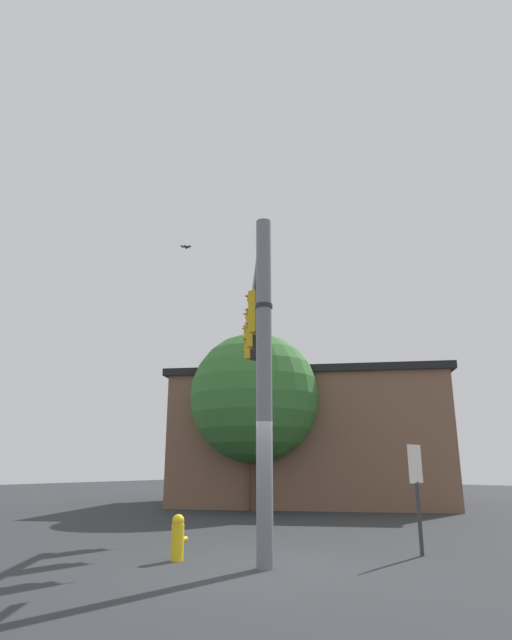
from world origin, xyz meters
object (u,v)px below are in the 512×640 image
object	(u,v)px
bird_flying	(186,247)
traffic_light_nearest_pole	(257,312)
street_name_sign	(263,311)
traffic_light_mid_inner	(254,329)
traffic_light_mid_outer	(251,342)
fire_hydrant	(178,537)
historical_marker	(416,481)

from	to	relation	value
bird_flying	traffic_light_nearest_pole	bearing A→B (deg)	-99.56
traffic_light_nearest_pole	street_name_sign	distance (m)	2.15
traffic_light_nearest_pole	traffic_light_mid_inner	bearing A→B (deg)	41.65
traffic_light_mid_inner	street_name_sign	xyz separation A→B (m)	(-2.74, -2.45, -0.58)
traffic_light_mid_outer	fire_hydrant	world-z (taller)	traffic_light_mid_outer
traffic_light_nearest_pole	fire_hydrant	xyz separation A→B (m)	(-2.18, 0.17, -4.89)
traffic_light_mid_inner	traffic_light_mid_outer	distance (m)	1.60
street_name_sign	historical_marker	xyz separation A→B (m)	(2.75, -1.81, -3.33)
traffic_light_nearest_pole	bird_flying	world-z (taller)	bird_flying
traffic_light_nearest_pole	bird_flying	bearing A→B (deg)	80.44
traffic_light_nearest_pole	traffic_light_mid_inner	size ratio (longest dim) A/B	1.00
traffic_light_mid_inner	traffic_light_mid_outer	size ratio (longest dim) A/B	1.00
street_name_sign	historical_marker	world-z (taller)	street_name_sign
bird_flying	fire_hydrant	distance (m)	8.66
traffic_light_mid_outer	street_name_sign	size ratio (longest dim) A/B	1.20
historical_marker	traffic_light_mid_outer	bearing A→B (deg)	77.44
fire_hydrant	traffic_light_nearest_pole	bearing A→B (deg)	-4.48
bird_flying	fire_hydrant	world-z (taller)	bird_flying
traffic_light_nearest_pole	street_name_sign	size ratio (longest dim) A/B	1.20
traffic_light_nearest_pole	street_name_sign	xyz separation A→B (m)	(-1.54, -1.39, -0.58)
traffic_light_nearest_pole	traffic_light_mid_outer	size ratio (longest dim) A/B	1.00
traffic_light_nearest_pole	traffic_light_mid_outer	world-z (taller)	same
traffic_light_mid_outer	fire_hydrant	distance (m)	6.98
fire_hydrant	historical_marker	size ratio (longest dim) A/B	0.39
fire_hydrant	historical_marker	bearing A→B (deg)	-44.82
street_name_sign	traffic_light_mid_inner	bearing A→B (deg)	41.89
traffic_light_mid_outer	bird_flying	world-z (taller)	bird_flying
traffic_light_mid_outer	historical_marker	size ratio (longest dim) A/B	0.62
fire_hydrant	bird_flying	bearing A→B (deg)	48.01
traffic_light_nearest_pole	historical_marker	xyz separation A→B (m)	(1.21, -3.20, -3.90)
traffic_light_mid_outer	street_name_sign	xyz separation A→B (m)	(-3.93, -3.52, -0.58)
bird_flying	traffic_light_mid_outer	bearing A→B (deg)	-29.55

